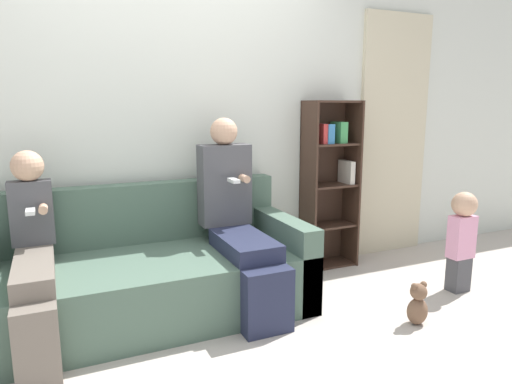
{
  "coord_description": "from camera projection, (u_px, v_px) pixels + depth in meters",
  "views": [
    {
      "loc": [
        -0.78,
        -2.31,
        1.36
      ],
      "look_at": [
        0.53,
        0.61,
        0.75
      ],
      "focal_mm": 32.0,
      "sensor_mm": 36.0,
      "label": 1
    }
  ],
  "objects": [
    {
      "name": "toddler_standing",
      "position": [
        462.0,
        235.0,
        3.33
      ],
      "size": [
        0.18,
        0.18,
        0.75
      ],
      "color": "#47474C",
      "rests_on": "ground_plane"
    },
    {
      "name": "teddy_bear",
      "position": [
        418.0,
        305.0,
        2.86
      ],
      "size": [
        0.14,
        0.11,
        0.28
      ],
      "color": "brown",
      "rests_on": "ground_plane"
    },
    {
      "name": "back_wall",
      "position": [
        165.0,
        117.0,
        3.33
      ],
      "size": [
        10.0,
        0.06,
        2.55
      ],
      "color": "silver",
      "rests_on": "ground_plane"
    },
    {
      "name": "ground_plane",
      "position": [
        215.0,
        344.0,
        2.64
      ],
      "size": [
        14.0,
        14.0,
        0.0
      ],
      "primitive_type": "plane",
      "color": "#BCB2A8"
    },
    {
      "name": "couch",
      "position": [
        147.0,
        276.0,
        2.98
      ],
      "size": [
        2.06,
        0.91,
        0.82
      ],
      "color": "#4C6656",
      "rests_on": "ground_plane"
    },
    {
      "name": "child_seated",
      "position": [
        33.0,
        252.0,
        2.56
      ],
      "size": [
        0.25,
        0.9,
        1.1
      ],
      "color": "#70665B",
      "rests_on": "ground_plane"
    },
    {
      "name": "adult_seated",
      "position": [
        237.0,
        215.0,
        3.09
      ],
      "size": [
        0.36,
        0.88,
        1.28
      ],
      "color": "#232842",
      "rests_on": "ground_plane"
    },
    {
      "name": "bookshelf",
      "position": [
        329.0,
        178.0,
        3.85
      ],
      "size": [
        0.45,
        0.26,
        1.4
      ],
      "color": "#3D281E",
      "rests_on": "ground_plane"
    },
    {
      "name": "curtain_panel",
      "position": [
        393.0,
        137.0,
        4.16
      ],
      "size": [
        0.73,
        0.04,
        2.16
      ],
      "color": "beige",
      "rests_on": "ground_plane"
    }
  ]
}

